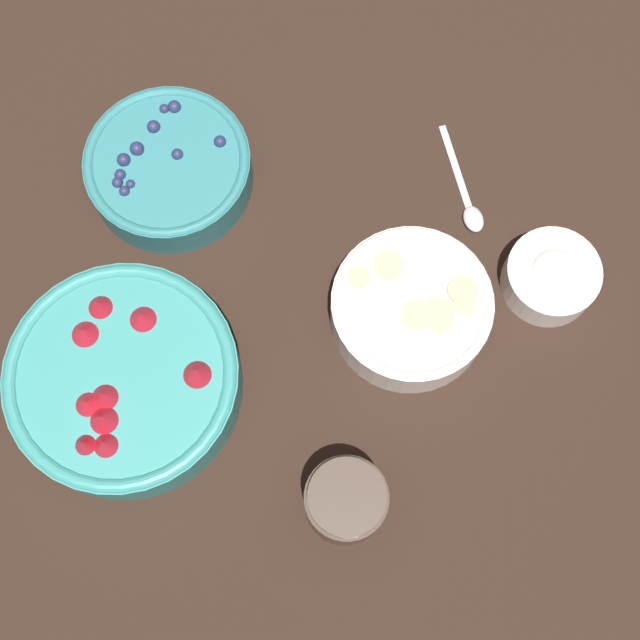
# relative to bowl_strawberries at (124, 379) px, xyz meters

# --- Properties ---
(ground_plane) EXTENTS (4.00, 4.00, 0.00)m
(ground_plane) POSITION_rel_bowl_strawberries_xyz_m (0.17, 0.06, -0.04)
(ground_plane) COLOR black
(bowl_strawberries) EXTENTS (0.24, 0.24, 0.08)m
(bowl_strawberries) POSITION_rel_bowl_strawberries_xyz_m (0.00, 0.00, 0.00)
(bowl_strawberries) COLOR teal
(bowl_strawberries) RESTS_ON ground_plane
(bowl_blueberries) EXTENTS (0.18, 0.18, 0.06)m
(bowl_blueberries) POSITION_rel_bowl_strawberries_xyz_m (0.00, 0.24, -0.01)
(bowl_blueberries) COLOR teal
(bowl_blueberries) RESTS_ON ground_plane
(bowl_bananas) EXTENTS (0.17, 0.17, 0.06)m
(bowl_bananas) POSITION_rel_bowl_strawberries_xyz_m (0.29, 0.11, -0.00)
(bowl_bananas) COLOR white
(bowl_bananas) RESTS_ON ground_plane
(bowl_cream) EXTENTS (0.10, 0.10, 0.05)m
(bowl_cream) POSITION_rel_bowl_strawberries_xyz_m (0.43, 0.17, -0.01)
(bowl_cream) COLOR white
(bowl_cream) RESTS_ON ground_plane
(jar_chocolate) EXTENTS (0.08, 0.08, 0.09)m
(jar_chocolate) POSITION_rel_bowl_strawberries_xyz_m (0.24, -0.10, 0.00)
(jar_chocolate) COLOR #4C3D33
(jar_chocolate) RESTS_ON ground_plane
(spoon) EXTENTS (0.06, 0.13, 0.01)m
(spoon) POSITION_rel_bowl_strawberries_xyz_m (0.34, 0.26, -0.03)
(spoon) COLOR silver
(spoon) RESTS_ON ground_plane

